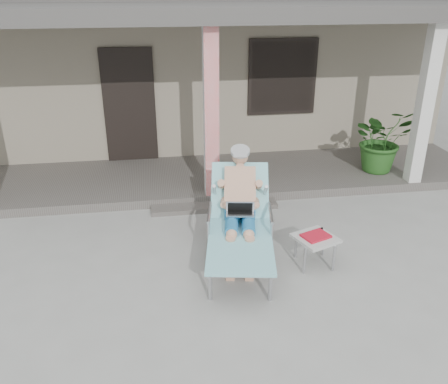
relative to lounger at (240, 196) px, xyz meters
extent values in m
plane|color=#9E9E99|center=(-0.15, -0.48, -0.83)|extent=(60.00, 60.00, 0.00)
cube|color=gray|center=(-0.15, 6.02, 0.67)|extent=(10.00, 5.00, 3.00)
cube|color=black|center=(-1.45, 3.49, 0.37)|extent=(0.95, 0.06, 2.10)
cube|color=black|center=(1.45, 3.49, 0.82)|extent=(1.20, 0.06, 1.30)
cube|color=black|center=(1.45, 3.49, 0.82)|extent=(1.32, 0.05, 1.42)
cube|color=#605B56|center=(-0.15, 2.52, -0.75)|extent=(10.00, 2.00, 0.15)
cube|color=red|center=(-0.15, 1.67, 0.63)|extent=(0.22, 0.22, 2.61)
cube|color=silver|center=(3.35, 1.67, 0.63)|extent=(0.22, 0.22, 2.61)
cube|color=#474442|center=(-0.15, 2.52, 2.05)|extent=(10.00, 2.30, 0.24)
cube|color=#605B56|center=(-0.15, 1.37, -0.79)|extent=(2.00, 0.30, 0.07)
cylinder|color=#B7B7BC|center=(-0.51, -0.95, -0.63)|extent=(0.05, 0.05, 0.40)
cylinder|color=#B7B7BC|center=(0.16, -1.06, -0.63)|extent=(0.05, 0.05, 0.40)
cylinder|color=#B7B7BC|center=(-0.27, 0.44, -0.63)|extent=(0.05, 0.05, 0.40)
cylinder|color=#B7B7BC|center=(0.40, 0.32, -0.63)|extent=(0.05, 0.05, 0.40)
cube|color=#B7B7BC|center=(-0.09, -0.50, -0.41)|extent=(0.89, 1.41, 0.03)
cube|color=#93E2E3|center=(-0.09, -0.50, -0.39)|extent=(1.00, 1.47, 0.04)
cube|color=#B7B7BC|center=(0.08, 0.44, -0.16)|extent=(0.77, 0.73, 0.53)
cube|color=#93E2E3|center=(0.08, 0.44, -0.12)|extent=(0.89, 0.83, 0.60)
cylinder|color=#A7A7AA|center=(0.13, 0.75, 0.35)|extent=(0.30, 0.31, 0.14)
cube|color=silver|center=(-0.01, -0.04, -0.20)|extent=(0.40, 0.31, 0.25)
cube|color=#B8B9B3|center=(0.89, -0.41, -0.45)|extent=(0.61, 0.61, 0.04)
cylinder|color=#B7B7BC|center=(0.70, -0.59, -0.65)|extent=(0.03, 0.03, 0.36)
cylinder|color=#B7B7BC|center=(1.08, -0.59, -0.65)|extent=(0.03, 0.03, 0.36)
cylinder|color=#B7B7BC|center=(0.70, -0.22, -0.65)|extent=(0.03, 0.03, 0.36)
cylinder|color=#B7B7BC|center=(1.08, -0.22, -0.65)|extent=(0.03, 0.03, 0.36)
cube|color=red|center=(0.89, -0.41, -0.42)|extent=(0.39, 0.35, 0.03)
cube|color=black|center=(0.89, -0.28, -0.43)|extent=(0.31, 0.14, 0.03)
imported|color=#26591E|center=(2.98, 2.23, -0.09)|extent=(1.13, 1.00, 1.17)
camera|label=1|loc=(-1.02, -5.35, 2.49)|focal=38.00mm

